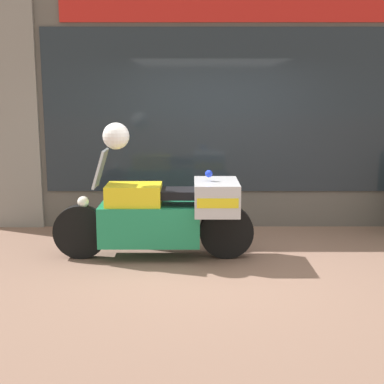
{
  "coord_description": "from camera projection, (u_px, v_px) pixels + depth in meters",
  "views": [
    {
      "loc": [
        -0.29,
        -6.04,
        2.03
      ],
      "look_at": [
        -0.3,
        0.78,
        0.73
      ],
      "focal_mm": 50.0,
      "sensor_mm": 36.0,
      "label": 1
    }
  ],
  "objects": [
    {
      "name": "ground_plane",
      "position": [
        217.0,
        265.0,
        6.32
      ],
      "size": [
        60.0,
        60.0,
        0.0
      ],
      "primitive_type": "plane",
      "color": "#7A5B4C"
    },
    {
      "name": "white_helmet",
      "position": [
        117.0,
        136.0,
        6.31
      ],
      "size": [
        0.32,
        0.32,
        0.32
      ],
      "primitive_type": "sphere",
      "color": "white",
      "rests_on": "paramedic_motorcycle"
    },
    {
      "name": "window_display",
      "position": [
        238.0,
        194.0,
        8.22
      ],
      "size": [
        5.58,
        0.3,
        1.86
      ],
      "color": "slate",
      "rests_on": "ground"
    },
    {
      "name": "shop_building",
      "position": [
        182.0,
        114.0,
        7.96
      ],
      "size": [
        7.0,
        0.55,
        3.36
      ],
      "color": "#56514C",
      "rests_on": "ground"
    },
    {
      "name": "paramedic_motorcycle",
      "position": [
        167.0,
        213.0,
        6.48
      ],
      "size": [
        2.44,
        0.78,
        1.34
      ],
      "rotation": [
        0.0,
        0.0,
        3.14
      ],
      "color": "black",
      "rests_on": "ground"
    }
  ]
}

